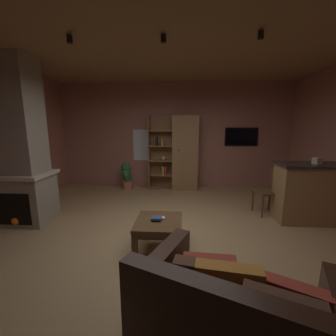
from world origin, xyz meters
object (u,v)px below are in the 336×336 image
object	(u,v)px
potted_floor_plant	(127,176)
wall_mounted_tv	(241,137)
table_book_1	(156,218)
tissue_box	(317,161)
coffee_table	(159,226)
bookshelf_cabinet	(182,154)
dining_chair	(271,188)
leather_couch	(235,321)
stone_fireplace	(20,152)
kitchen_bar_counter	(318,193)
table_book_0	(160,218)

from	to	relation	value
potted_floor_plant	wall_mounted_tv	size ratio (longest dim) A/B	0.84
table_book_1	potted_floor_plant	xyz separation A→B (m)	(-1.16, 2.97, -0.10)
tissue_box	coffee_table	distance (m)	2.99
bookshelf_cabinet	dining_chair	xyz separation A→B (m)	(1.76, -1.64, -0.45)
leather_couch	coffee_table	size ratio (longest dim) A/B	2.51
dining_chair	table_book_1	bearing A→B (deg)	-144.73
table_book_1	wall_mounted_tv	size ratio (longest dim) A/B	0.15
stone_fireplace	table_book_1	bearing A→B (deg)	-18.43
stone_fireplace	kitchen_bar_counter	size ratio (longest dim) A/B	1.92
kitchen_bar_counter	table_book_1	size ratio (longest dim) A/B	11.32
coffee_table	tissue_box	bearing A→B (deg)	23.06
table_book_1	stone_fireplace	bearing A→B (deg)	161.57
stone_fireplace	tissue_box	world-z (taller)	stone_fireplace
stone_fireplace	bookshelf_cabinet	size ratio (longest dim) A/B	1.44
bookshelf_cabinet	tissue_box	bearing A→B (deg)	-39.79
dining_chair	wall_mounted_tv	size ratio (longest dim) A/B	1.07
kitchen_bar_counter	wall_mounted_tv	bearing A→B (deg)	111.92
coffee_table	table_book_1	world-z (taller)	table_book_1
coffee_table	wall_mounted_tv	distance (m)	3.95
kitchen_bar_counter	tissue_box	bearing A→B (deg)	-171.37
kitchen_bar_counter	coffee_table	xyz separation A→B (m)	(-2.76, -1.15, -0.18)
tissue_box	leather_couch	xyz separation A→B (m)	(-1.93, -2.56, -0.81)
table_book_0	potted_floor_plant	world-z (taller)	potted_floor_plant
dining_chair	kitchen_bar_counter	bearing A→B (deg)	-24.04
dining_chair	potted_floor_plant	size ratio (longest dim) A/B	1.27
leather_couch	potted_floor_plant	xyz separation A→B (m)	(-1.92, 4.38, 0.07)
leather_couch	wall_mounted_tv	size ratio (longest dim) A/B	1.96
kitchen_bar_counter	dining_chair	bearing A→B (deg)	155.96
kitchen_bar_counter	table_book_0	xyz separation A→B (m)	(-2.74, -1.08, -0.08)
potted_floor_plant	wall_mounted_tv	world-z (taller)	wall_mounted_tv
bookshelf_cabinet	coffee_table	size ratio (longest dim) A/B	2.91
stone_fireplace	tissue_box	bearing A→B (deg)	3.61
stone_fireplace	dining_chair	xyz separation A→B (m)	(4.54, 0.65, -0.75)
potted_floor_plant	tissue_box	bearing A→B (deg)	-25.40
leather_couch	potted_floor_plant	bearing A→B (deg)	113.61
stone_fireplace	leather_couch	size ratio (longest dim) A/B	1.68
tissue_box	coffee_table	xyz separation A→B (m)	(-2.66, -1.13, -0.77)
tissue_box	table_book_0	distance (m)	2.93
leather_couch	wall_mounted_tv	bearing A→B (deg)	76.24
leather_couch	wall_mounted_tv	xyz separation A→B (m)	(1.16, 4.74, 1.10)
kitchen_bar_counter	table_book_0	size ratio (longest dim) A/B	11.82
kitchen_bar_counter	bookshelf_cabinet	bearing A→B (deg)	141.57
tissue_box	dining_chair	world-z (taller)	tissue_box
table_book_0	dining_chair	bearing A→B (deg)	34.34
leather_couch	table_book_1	size ratio (longest dim) A/B	12.98
kitchen_bar_counter	leather_couch	distance (m)	3.28
tissue_box	stone_fireplace	bearing A→B (deg)	-176.39
bookshelf_cabinet	wall_mounted_tv	world-z (taller)	bookshelf_cabinet
wall_mounted_tv	leather_couch	bearing A→B (deg)	-103.76
bookshelf_cabinet	kitchen_bar_counter	distance (m)	3.17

